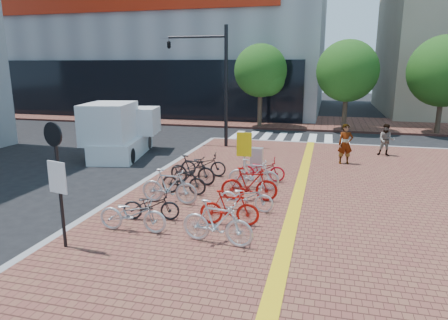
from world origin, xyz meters
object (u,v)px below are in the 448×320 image
(bike_7, at_px, (229,208))
(pedestrian_a, at_px, (345,144))
(bike_9, at_px, (249,184))
(bike_11, at_px, (262,169))
(bike_5, at_px, (203,164))
(pedestrian_b, at_px, (386,140))
(bike_1, at_px, (151,205))
(bike_8, at_px, (246,197))
(box_truck, at_px, (121,131))
(bike_10, at_px, (254,174))
(bike_4, at_px, (192,170))
(utility_box, at_px, (257,161))
(bike_6, at_px, (217,223))
(bike_2, at_px, (169,186))
(bike_3, at_px, (184,181))
(yellow_sign, at_px, (244,149))
(notice_sign, at_px, (57,170))
(bike_0, at_px, (133,214))
(traffic_light_pole, at_px, (199,64))

(bike_7, distance_m, pedestrian_a, 9.06)
(bike_9, xyz_separation_m, bike_11, (0.03, 2.42, -0.10))
(bike_5, relative_size, pedestrian_b, 1.16)
(bike_1, xyz_separation_m, bike_8, (2.54, 1.41, 0.01))
(bike_7, bearing_deg, bike_8, -16.27)
(box_truck, bearing_deg, bike_10, -29.81)
(bike_4, bearing_deg, bike_7, -140.64)
(bike_4, distance_m, bike_8, 3.43)
(pedestrian_a, distance_m, utility_box, 4.55)
(bike_6, relative_size, bike_9, 1.01)
(bike_2, relative_size, bike_3, 1.16)
(bike_5, relative_size, bike_8, 1.08)
(bike_4, distance_m, pedestrian_b, 10.52)
(bike_7, relative_size, pedestrian_a, 0.92)
(bike_5, relative_size, yellow_sign, 0.91)
(bike_4, bearing_deg, yellow_sign, -78.12)
(bike_11, bearing_deg, notice_sign, 146.76)
(bike_2, height_order, bike_11, bike_2)
(bike_10, xyz_separation_m, utility_box, (-0.27, 2.17, -0.01))
(bike_6, bearing_deg, bike_3, 38.65)
(bike_0, xyz_separation_m, bike_10, (2.48, 4.56, 0.06))
(bike_2, distance_m, pedestrian_b, 12.17)
(bike_2, xyz_separation_m, bike_5, (0.08, 3.43, -0.09))
(bike_11, relative_size, utility_box, 1.63)
(pedestrian_a, xyz_separation_m, utility_box, (-3.62, -2.74, -0.37))
(bike_9, bearing_deg, bike_3, 79.59)
(notice_sign, bearing_deg, bike_8, 43.48)
(bike_8, bearing_deg, box_truck, 52.10)
(pedestrian_a, bearing_deg, bike_0, -134.91)
(bike_5, bearing_deg, bike_2, 169.43)
(bike_9, bearing_deg, bike_0, 134.00)
(bike_1, bearing_deg, traffic_light_pole, -1.19)
(bike_0, xyz_separation_m, bike_3, (0.22, 3.39, -0.01))
(bike_5, xyz_separation_m, bike_7, (2.26, -4.72, 0.02))
(bike_3, relative_size, box_truck, 0.32)
(bike_0, relative_size, bike_3, 1.16)
(bike_10, height_order, box_truck, box_truck)
(pedestrian_a, distance_m, box_truck, 11.05)
(utility_box, height_order, notice_sign, notice_sign)
(bike_3, distance_m, bike_8, 2.66)
(bike_8, xyz_separation_m, pedestrian_b, (5.21, 9.41, 0.35))
(bike_3, xyz_separation_m, bike_8, (2.44, -1.06, -0.04))
(bike_10, bearing_deg, bike_4, 86.82)
(bike_10, bearing_deg, bike_7, 177.59)
(bike_8, bearing_deg, bike_1, 121.32)
(utility_box, bearing_deg, bike_1, -109.79)
(bike_2, relative_size, traffic_light_pole, 0.29)
(bike_5, height_order, pedestrian_b, pedestrian_b)
(bike_1, height_order, pedestrian_a, pedestrian_a)
(bike_4, height_order, bike_6, bike_6)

